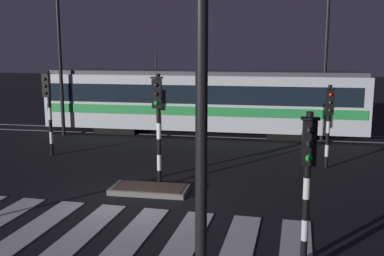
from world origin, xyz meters
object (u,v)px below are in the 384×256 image
traffic_light_corner_far_right (329,114)px  street_lamp_trackside_left (57,43)px  street_lamp_near_kerb (199,41)px  street_lamp_trackside_right (327,41)px  tram (202,100)px  traffic_light_median_centre (158,113)px  traffic_light_corner_near_right (308,165)px  traffic_light_corner_far_left (48,100)px

traffic_light_corner_far_right → street_lamp_trackside_left: (-12.41, 4.00, 2.56)m
traffic_light_corner_far_right → street_lamp_near_kerb: street_lamp_near_kerb is taller
street_lamp_trackside_right → tram: size_ratio=0.46×
street_lamp_trackside_right → street_lamp_trackside_left: 12.75m
traffic_light_median_centre → tram: 9.15m
traffic_light_median_centre → street_lamp_trackside_left: 10.24m
street_lamp_trackside_right → street_lamp_trackside_left: street_lamp_trackside_right is taller
traffic_light_corner_far_right → street_lamp_trackside_left: size_ratio=0.42×
street_lamp_trackside_right → street_lamp_trackside_left: (-12.71, -0.95, -0.10)m
traffic_light_corner_near_right → street_lamp_near_kerb: bearing=-120.7°
street_lamp_trackside_left → traffic_light_corner_near_right: bearing=-46.5°
traffic_light_corner_far_right → traffic_light_corner_near_right: size_ratio=0.98×
street_lamp_near_kerb → street_lamp_trackside_right: bearing=78.2°
traffic_light_corner_far_left → street_lamp_trackside_left: size_ratio=0.48×
street_lamp_trackside_right → traffic_light_corner_far_left: bearing=-156.4°
traffic_light_corner_far_right → traffic_light_corner_near_right: bearing=-99.0°
street_lamp_trackside_left → tram: 7.62m
street_lamp_near_kerb → traffic_light_corner_far_right: bearing=74.5°
street_lamp_near_kerb → street_lamp_trackside_left: size_ratio=0.97×
street_lamp_trackside_left → tram: bearing=15.6°
traffic_light_corner_far_right → traffic_light_corner_far_left: traffic_light_corner_far_left is taller
traffic_light_corner_far_right → street_lamp_trackside_right: bearing=86.5°
traffic_light_corner_far_left → traffic_light_median_centre: (5.41, -3.26, 0.08)m
traffic_light_corner_far_left → traffic_light_corner_near_right: bearing=-38.8°
traffic_light_corner_near_right → street_lamp_near_kerb: street_lamp_near_kerb is taller
tram → traffic_light_corner_far_right: bearing=-46.5°
traffic_light_corner_far_left → street_lamp_near_kerb: size_ratio=0.49×
traffic_light_corner_far_right → traffic_light_corner_near_right: 7.86m
street_lamp_near_kerb → street_lamp_trackside_left: street_lamp_trackside_left is taller
traffic_light_corner_far_right → traffic_light_corner_far_left: (-10.92, 0.03, 0.27)m
traffic_light_corner_far_right → street_lamp_trackside_right: street_lamp_trackside_right is taller
traffic_light_corner_far_right → street_lamp_trackside_left: street_lamp_trackside_left is taller
traffic_light_corner_far_right → tram: bearing=133.5°
traffic_light_corner_far_right → traffic_light_median_centre: 6.40m
traffic_light_median_centre → traffic_light_corner_far_right: bearing=30.4°
traffic_light_corner_far_left → tram: size_ratio=0.22×
street_lamp_trackside_right → traffic_light_median_centre: bearing=-125.4°
traffic_light_corner_far_left → traffic_light_median_centre: bearing=-31.1°
street_lamp_trackside_right → street_lamp_near_kerb: street_lamp_trackside_right is taller
traffic_light_median_centre → street_lamp_trackside_right: street_lamp_trackside_right is taller
street_lamp_near_kerb → tram: bearing=99.0°
traffic_light_corner_near_right → street_lamp_trackside_right: (1.53, 12.71, 2.61)m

